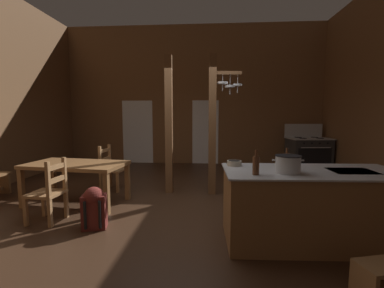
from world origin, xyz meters
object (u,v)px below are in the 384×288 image
at_px(stove_range, 308,153).
at_px(ladderback_chair_by_post, 111,169).
at_px(kitchen_island, 311,207).
at_px(step_stool, 380,278).
at_px(backpack, 94,207).
at_px(mixing_bowl_on_counter, 234,163).
at_px(bottle_short_on_counter, 287,160).
at_px(bottle_tall_on_counter, 256,165).
at_px(stockpot_on_counter, 288,164).
at_px(dining_table, 76,168).
at_px(ladderback_chair_near_window, 49,192).

relative_size(stove_range, ladderback_chair_by_post, 1.39).
xyz_separation_m(kitchen_island, step_stool, (0.23, -1.00, -0.28)).
bearing_deg(step_stool, backpack, 158.99).
bearing_deg(mixing_bowl_on_counter, bottle_short_on_counter, -9.38).
xyz_separation_m(backpack, bottle_tall_on_counter, (2.14, -0.47, 0.71)).
relative_size(stockpot_on_counter, bottle_tall_on_counter, 1.28).
relative_size(backpack, bottle_short_on_counter, 2.31).
height_order(backpack, bottle_tall_on_counter, bottle_tall_on_counter).
height_order(dining_table, bottle_tall_on_counter, bottle_tall_on_counter).
bearing_deg(step_stool, ladderback_chair_by_post, 139.24).
distance_m(ladderback_chair_by_post, stockpot_on_counter, 3.81).
relative_size(dining_table, bottle_short_on_counter, 6.96).
xyz_separation_m(step_stool, bottle_tall_on_counter, (-0.97, 0.72, 0.85)).
bearing_deg(dining_table, stockpot_on_counter, -21.98).
height_order(ladderback_chair_near_window, stockpot_on_counter, stockpot_on_counter).
xyz_separation_m(ladderback_chair_near_window, backpack, (0.76, -0.17, -0.14)).
xyz_separation_m(backpack, mixing_bowl_on_counter, (1.94, 0.06, 0.63)).
bearing_deg(stockpot_on_counter, ladderback_chair_near_window, 171.24).
height_order(dining_table, ladderback_chair_by_post, ladderback_chair_by_post).
height_order(stockpot_on_counter, bottle_short_on_counter, bottle_short_on_counter).
relative_size(ladderback_chair_by_post, bottle_tall_on_counter, 3.31).
distance_m(backpack, stockpot_on_counter, 2.65).
distance_m(stove_range, mixing_bowl_on_counter, 4.94).
bearing_deg(dining_table, ladderback_chair_near_window, -89.64).
distance_m(dining_table, ladderback_chair_near_window, 0.85).
relative_size(kitchen_island, stockpot_on_counter, 6.00).
bearing_deg(ladderback_chair_near_window, stockpot_on_counter, -8.76).
distance_m(kitchen_island, stove_range, 4.75).
height_order(bottle_tall_on_counter, bottle_short_on_counter, bottle_tall_on_counter).
xyz_separation_m(ladderback_chair_by_post, mixing_bowl_on_counter, (2.43, -1.85, 0.50)).
xyz_separation_m(kitchen_island, ladderback_chair_by_post, (-3.37, 2.10, -0.00)).
xyz_separation_m(dining_table, bottle_tall_on_counter, (2.91, -1.47, 0.38)).
bearing_deg(ladderback_chair_near_window, stove_range, 38.48).
bearing_deg(ladderback_chair_by_post, backpack, -75.67).
distance_m(kitchen_island, backpack, 2.89).
height_order(dining_table, ladderback_chair_near_window, ladderback_chair_near_window).
xyz_separation_m(ladderback_chair_by_post, bottle_short_on_counter, (3.09, -1.96, 0.56)).
distance_m(stove_range, ladderback_chair_by_post, 5.47).
distance_m(ladderback_chair_near_window, stockpot_on_counter, 3.38).
bearing_deg(bottle_tall_on_counter, ladderback_chair_near_window, 167.53).
bearing_deg(kitchen_island, step_stool, -77.05).
relative_size(stove_range, bottle_short_on_counter, 5.11).
height_order(dining_table, bottle_short_on_counter, bottle_short_on_counter).
distance_m(stove_range, bottle_short_on_counter, 4.75).
xyz_separation_m(mixing_bowl_on_counter, bottle_tall_on_counter, (0.20, -0.53, 0.08)).
bearing_deg(ladderback_chair_near_window, ladderback_chair_by_post, 81.03).
distance_m(kitchen_island, step_stool, 1.07).
relative_size(ladderback_chair_near_window, mixing_bowl_on_counter, 4.92).
xyz_separation_m(step_stool, backpack, (-3.11, 1.19, 0.14)).
distance_m(stove_range, ladderback_chair_near_window, 6.64).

